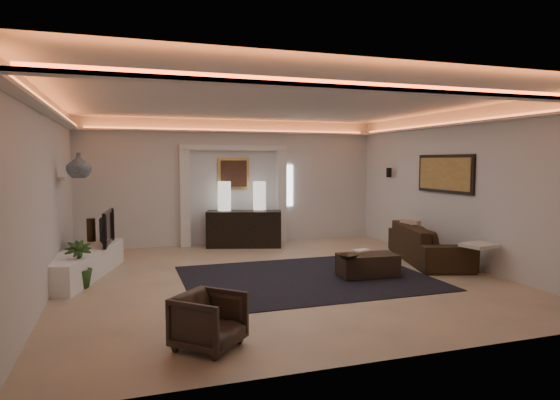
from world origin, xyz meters
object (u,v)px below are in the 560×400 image
object	(u,v)px
console	(244,229)
coffee_table	(368,265)
armchair	(209,321)
sofa	(428,243)

from	to	relation	value
console	coffee_table	distance (m)	3.63
console	armchair	size ratio (longest dim) A/B	2.63
console	armchair	xyz separation A→B (m)	(-1.77, -5.60, -0.11)
coffee_table	armchair	distance (m)	3.78
coffee_table	armchair	size ratio (longest dim) A/B	1.53
coffee_table	armchair	xyz separation A→B (m)	(-3.06, -2.22, 0.08)
sofa	coffee_table	distance (m)	1.90
console	sofa	xyz separation A→B (m)	(3.03, -2.63, -0.05)
console	coffee_table	bearing A→B (deg)	-52.04
coffee_table	console	bearing A→B (deg)	115.62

